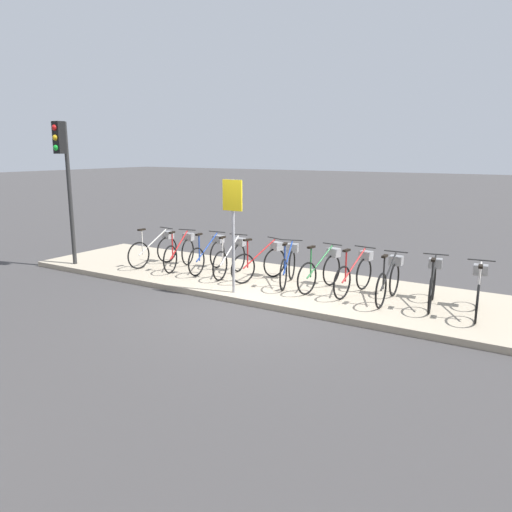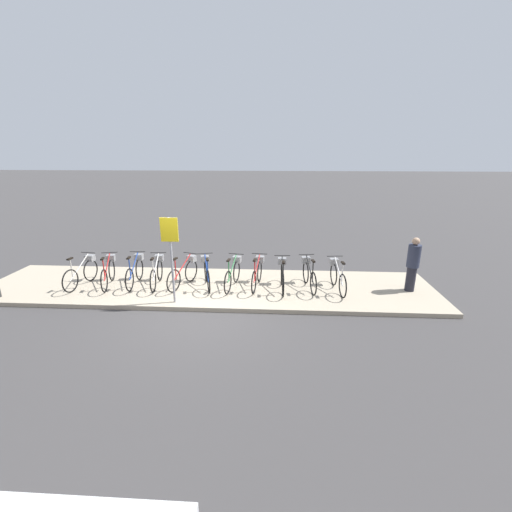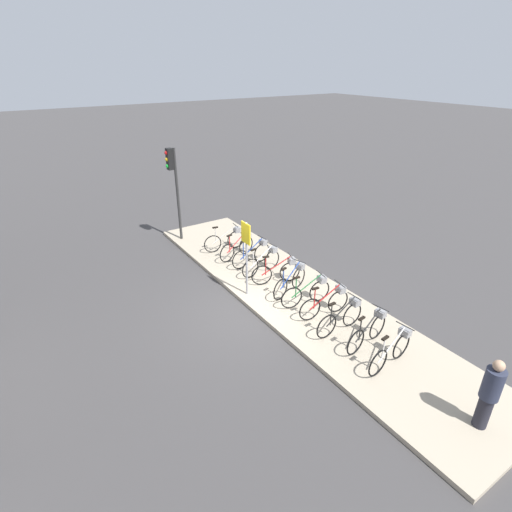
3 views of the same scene
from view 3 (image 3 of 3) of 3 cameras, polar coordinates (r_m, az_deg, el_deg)
The scene contains 16 objects.
ground_plane at distance 11.36m, azimuth -0.75°, elevation -7.83°, with size 120.00×120.00×0.00m, color #423F3F.
sidewalk at distance 12.06m, azimuth 5.23°, elevation -5.40°, with size 13.11×2.97×0.12m.
parked_bicycle_0 at distance 14.49m, azimuth -4.20°, elevation 2.49°, with size 0.46×1.56×0.96m.
parked_bicycle_1 at distance 13.91m, azimuth -2.48°, elevation 1.50°, with size 0.51×1.53×0.96m.
parked_bicycle_2 at distance 13.39m, azimuth -0.35°, elevation 0.49°, with size 0.46×1.56×0.96m.
parked_bicycle_3 at distance 12.86m, azimuth 1.08°, elevation -0.65°, with size 0.46×1.56×0.96m.
parked_bicycle_4 at distance 12.29m, azimuth 3.29°, elevation -2.05°, with size 0.63×1.49×0.96m.
parked_bicycle_5 at distance 11.83m, azimuth 5.13°, elevation -3.32°, with size 0.59×1.51×0.96m.
parked_bicycle_6 at distance 11.32m, azimuth 7.56°, elevation -4.93°, with size 0.46×1.55×0.96m.
parked_bicycle_7 at distance 10.92m, azimuth 10.15°, elevation -6.40°, with size 0.46×1.56×0.96m.
parked_bicycle_8 at distance 10.42m, azimuth 12.27°, elevation -8.37°, with size 0.46×1.56×0.96m.
parked_bicycle_9 at distance 10.11m, azimuth 15.91°, elevation -10.04°, with size 0.46×1.55×0.96m.
parked_bicycle_10 at distance 9.66m, azimuth 18.98°, elevation -12.45°, with size 0.46×1.56×0.96m.
pedestrian at distance 8.74m, azimuth 30.39°, elevation -16.55°, with size 0.34×0.34×1.55m.
traffic_light at distance 14.96m, azimuth -11.76°, elevation 11.19°, with size 0.24×0.40×3.48m.
sign_post at distance 11.17m, azimuth -1.40°, elevation 1.31°, with size 0.44×0.07×2.25m.
Camera 3 is at (7.94, -5.05, 6.35)m, focal length 28.00 mm.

